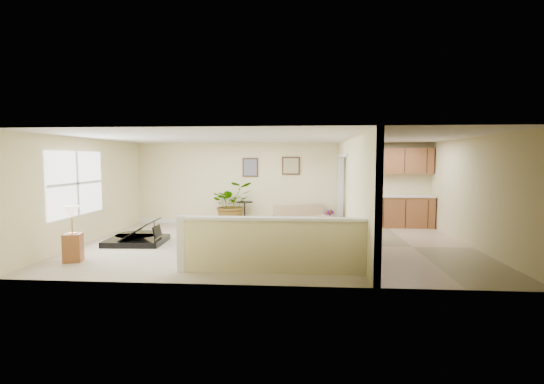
# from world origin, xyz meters

# --- Properties ---
(floor) EXTENTS (9.00, 9.00, 0.00)m
(floor) POSITION_xyz_m (0.00, 0.00, 0.00)
(floor) COLOR #BAA991
(floor) RESTS_ON ground
(back_wall) EXTENTS (9.00, 0.04, 2.50)m
(back_wall) POSITION_xyz_m (0.00, 3.00, 1.25)
(back_wall) COLOR beige
(back_wall) RESTS_ON floor
(front_wall) EXTENTS (9.00, 0.04, 2.50)m
(front_wall) POSITION_xyz_m (0.00, -3.00, 1.25)
(front_wall) COLOR beige
(front_wall) RESTS_ON floor
(left_wall) EXTENTS (0.04, 6.00, 2.50)m
(left_wall) POSITION_xyz_m (-4.50, 0.00, 1.25)
(left_wall) COLOR beige
(left_wall) RESTS_ON floor
(right_wall) EXTENTS (0.04, 6.00, 2.50)m
(right_wall) POSITION_xyz_m (4.50, 0.00, 1.25)
(right_wall) COLOR beige
(right_wall) RESTS_ON floor
(ceiling) EXTENTS (9.00, 6.00, 0.04)m
(ceiling) POSITION_xyz_m (0.00, 0.00, 2.50)
(ceiling) COLOR beige
(ceiling) RESTS_ON back_wall
(kitchen_vinyl) EXTENTS (2.70, 6.00, 0.01)m
(kitchen_vinyl) POSITION_xyz_m (3.15, 0.00, 0.00)
(kitchen_vinyl) COLOR tan
(kitchen_vinyl) RESTS_ON floor
(interior_partition) EXTENTS (0.18, 5.99, 2.50)m
(interior_partition) POSITION_xyz_m (1.80, 0.25, 1.22)
(interior_partition) COLOR beige
(interior_partition) RESTS_ON floor
(pony_half_wall) EXTENTS (3.42, 0.22, 1.00)m
(pony_half_wall) POSITION_xyz_m (0.08, -2.30, 0.52)
(pony_half_wall) COLOR beige
(pony_half_wall) RESTS_ON floor
(left_window) EXTENTS (0.05, 2.15, 1.45)m
(left_window) POSITION_xyz_m (-4.49, -0.50, 1.45)
(left_window) COLOR white
(left_window) RESTS_ON left_wall
(wall_art_left) EXTENTS (0.48, 0.04, 0.58)m
(wall_art_left) POSITION_xyz_m (-0.95, 2.97, 1.75)
(wall_art_left) COLOR #3C2415
(wall_art_left) RESTS_ON back_wall
(wall_mirror) EXTENTS (0.55, 0.04, 0.55)m
(wall_mirror) POSITION_xyz_m (0.30, 2.97, 1.80)
(wall_mirror) COLOR #3C2415
(wall_mirror) RESTS_ON back_wall
(kitchen_cabinets) EXTENTS (2.36, 0.65, 2.33)m
(kitchen_cabinets) POSITION_xyz_m (3.19, 2.73, 0.87)
(kitchen_cabinets) COLOR brown
(kitchen_cabinets) RESTS_ON floor
(piano) EXTENTS (1.59, 1.65, 1.24)m
(piano) POSITION_xyz_m (-3.31, 0.01, 0.52)
(piano) COLOR black
(piano) RESTS_ON floor
(piano_bench) EXTENTS (0.71, 0.94, 0.56)m
(piano_bench) POSITION_xyz_m (-1.52, -0.40, 0.28)
(piano_bench) COLOR black
(piano_bench) RESTS_ON floor
(loveseat) EXTENTS (1.80, 1.35, 0.87)m
(loveseat) POSITION_xyz_m (0.65, 2.29, 0.33)
(loveseat) COLOR tan
(loveseat) RESTS_ON floor
(accent_table) EXTENTS (0.50, 0.50, 0.73)m
(accent_table) POSITION_xyz_m (-1.09, 2.65, 0.47)
(accent_table) COLOR black
(accent_table) RESTS_ON floor
(palm_plant) EXTENTS (1.53, 1.45, 1.34)m
(palm_plant) POSITION_xyz_m (-1.46, 2.50, 0.66)
(palm_plant) COLOR black
(palm_plant) RESTS_ON floor
(small_plant) EXTENTS (0.36, 0.36, 0.53)m
(small_plant) POSITION_xyz_m (1.45, 2.45, 0.22)
(small_plant) COLOR black
(small_plant) RESTS_ON floor
(lamp_stand) EXTENTS (0.40, 0.40, 1.09)m
(lamp_stand) POSITION_xyz_m (-3.82, -1.81, 0.46)
(lamp_stand) COLOR brown
(lamp_stand) RESTS_ON floor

